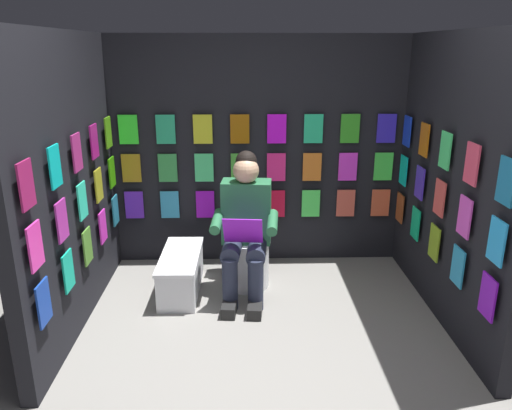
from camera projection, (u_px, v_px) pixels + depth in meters
ground_plane at (269, 404)px, 2.85m from camera, size 30.00×30.00×0.00m
display_wall_back at (258, 153)px, 4.54m from camera, size 2.76×0.14×2.09m
display_wall_left at (453, 182)px, 3.55m from camera, size 0.14×2.06×2.09m
display_wall_right at (69, 185)px, 3.48m from camera, size 0.14×2.06×2.09m
toilet at (247, 247)px, 4.26m from camera, size 0.43×0.57×0.77m
person_reading at (245, 226)px, 3.96m from camera, size 0.55×0.71×1.19m
comic_longbox_near at (181, 273)px, 4.12m from camera, size 0.33×0.79×0.34m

